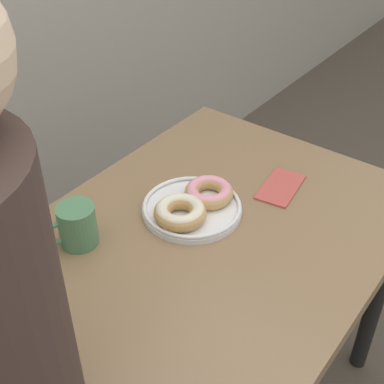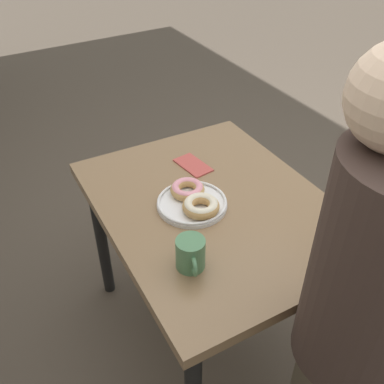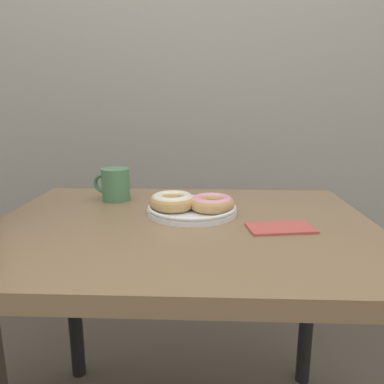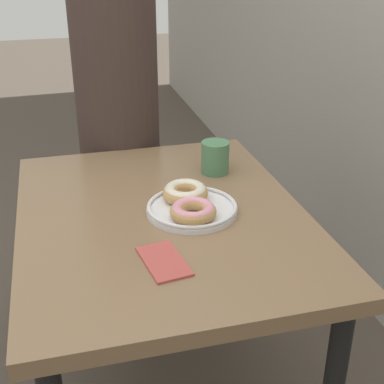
{
  "view_description": "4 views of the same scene",
  "coord_description": "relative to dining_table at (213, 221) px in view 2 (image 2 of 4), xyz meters",
  "views": [
    {
      "loc": [
        -0.79,
        -0.33,
        1.52
      ],
      "look_at": [
        0.02,
        0.28,
        0.77
      ],
      "focal_mm": 50.0,
      "sensor_mm": 36.0,
      "label": 1
    },
    {
      "loc": [
        -0.98,
        0.83,
        1.63
      ],
      "look_at": [
        0.02,
        0.28,
        0.77
      ],
      "focal_mm": 40.0,
      "sensor_mm": 36.0,
      "label": 2
    },
    {
      "loc": [
        0.06,
        -0.69,
        1.0
      ],
      "look_at": [
        0.02,
        0.28,
        0.77
      ],
      "focal_mm": 35.0,
      "sensor_mm": 36.0,
      "label": 3
    },
    {
      "loc": [
        1.23,
        -0.04,
        1.38
      ],
      "look_at": [
        0.02,
        0.28,
        0.77
      ],
      "focal_mm": 50.0,
      "sensor_mm": 36.0,
      "label": 4
    }
  ],
  "objects": [
    {
      "name": "coffee_mug",
      "position": [
        -0.22,
        0.21,
        0.14
      ],
      "size": [
        0.12,
        0.09,
        0.1
      ],
      "color": "#4C7F56",
      "rests_on": "dining_table"
    },
    {
      "name": "ground_plane",
      "position": [
        0.0,
        -0.2,
        -0.62
      ],
      "size": [
        14.0,
        14.0,
        0.0
      ],
      "primitive_type": "plane",
      "color": "#4C4238"
    },
    {
      "name": "dining_table",
      "position": [
        0.0,
        0.0,
        0.0
      ],
      "size": [
        0.96,
        0.75,
        0.71
      ],
      "color": "#846647",
      "rests_on": "ground_plane"
    },
    {
      "name": "person_figure",
      "position": [
        -0.64,
        -0.03,
        0.12
      ],
      "size": [
        0.37,
        0.29,
        1.43
      ],
      "color": "brown",
      "rests_on": "ground_plane"
    },
    {
      "name": "donut_plate",
      "position": [
        0.02,
        0.07,
        0.11
      ],
      "size": [
        0.25,
        0.24,
        0.06
      ],
      "color": "white",
      "rests_on": "dining_table"
    },
    {
      "name": "napkin",
      "position": [
        0.23,
        -0.05,
        0.09
      ],
      "size": [
        0.17,
        0.11,
        0.01
      ],
      "color": "#BC4C47",
      "rests_on": "dining_table"
    }
  ]
}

